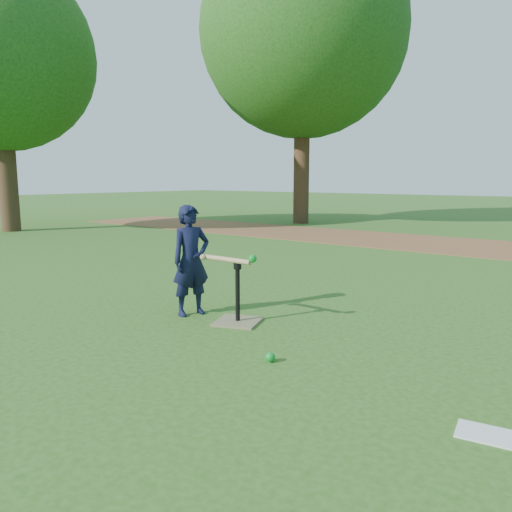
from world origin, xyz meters
The scene contains 8 objects.
ground centered at (0.00, 0.00, 0.00)m, with size 80.00×80.00×0.00m, color #285116.
dirt_strip centered at (0.00, 7.50, 0.01)m, with size 24.00×3.00×0.01m, color brown.
child centered at (-0.89, 0.04, 0.59)m, with size 0.43×0.28×1.18m, color black.
wiffle_ball_ground centered at (0.62, -0.57, 0.04)m, with size 0.08×0.08×0.08m, color #0C8724.
clipboard centered at (2.26, -0.73, 0.01)m, with size 0.30×0.23×0.01m, color silver.
batting_tee centered at (-0.30, 0.11, 0.11)m, with size 0.55×0.55×0.61m.
swing_action centered at (-0.38, 0.09, 0.65)m, with size 0.71×0.11×0.12m.
tree_left centered at (-6.00, 10.00, 5.87)m, with size 6.40×6.40×9.08m.
Camera 1 is at (2.88, -3.63, 1.46)m, focal length 35.00 mm.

